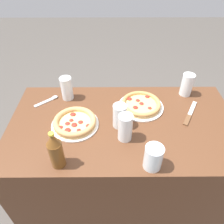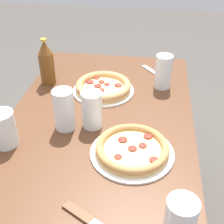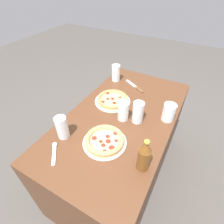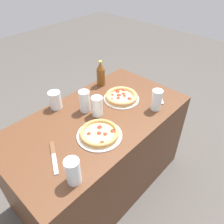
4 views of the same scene
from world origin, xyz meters
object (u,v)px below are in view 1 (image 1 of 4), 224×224
(knife, at_px, (190,114))
(spoon, at_px, (50,100))
(glass_cola, at_px, (153,158))
(glass_mango_juice, at_px, (187,86))
(pizza_pepperoni, at_px, (75,122))
(glass_orange_juice, at_px, (124,128))
(glass_red_wine, at_px, (120,117))
(beer_bottle, at_px, (56,150))
(pizza_margherita, at_px, (141,104))
(glass_water, at_px, (67,89))

(knife, relative_size, spoon, 1.55)
(glass_cola, xyz_separation_m, glass_mango_juice, (-0.30, -0.55, 0.01))
(pizza_pepperoni, distance_m, glass_orange_juice, 0.28)
(glass_red_wine, relative_size, beer_bottle, 0.66)
(glass_orange_juice, height_order, spoon, glass_orange_juice)
(pizza_margherita, relative_size, glass_orange_juice, 1.79)
(pizza_margherita, height_order, glass_orange_juice, glass_orange_juice)
(spoon, bearing_deg, glass_cola, 139.36)
(pizza_pepperoni, distance_m, glass_water, 0.26)
(glass_red_wine, xyz_separation_m, glass_mango_juice, (-0.44, -0.29, 0.00))
(glass_water, distance_m, spoon, 0.13)
(glass_red_wine, bearing_deg, glass_orange_juice, 101.78)
(pizza_pepperoni, relative_size, knife, 1.22)
(glass_mango_juice, xyz_separation_m, spoon, (0.87, 0.06, -0.06))
(pizza_pepperoni, xyz_separation_m, glass_water, (0.07, -0.25, 0.05))
(glass_cola, relative_size, knife, 0.58)
(beer_bottle, bearing_deg, glass_water, -86.57)
(beer_bottle, bearing_deg, glass_orange_juice, -152.53)
(pizza_margherita, relative_size, spoon, 1.98)
(pizza_margherita, xyz_separation_m, spoon, (0.57, -0.07, -0.01))
(glass_cola, bearing_deg, pizza_margherita, -89.21)
(pizza_pepperoni, distance_m, glass_mango_juice, 0.74)
(glass_cola, xyz_separation_m, glass_red_wine, (0.14, -0.27, 0.01))
(glass_mango_juice, bearing_deg, pizza_margherita, 23.54)
(pizza_pepperoni, relative_size, glass_mango_juice, 1.80)
(pizza_pepperoni, xyz_separation_m, glass_orange_juice, (-0.26, 0.09, 0.05))
(pizza_pepperoni, height_order, glass_mango_juice, glass_mango_juice)
(glass_red_wine, xyz_separation_m, knife, (-0.41, -0.08, -0.06))
(glass_water, relative_size, knife, 0.69)
(glass_cola, bearing_deg, glass_water, -48.39)
(pizza_margherita, relative_size, glass_red_wine, 1.99)
(glass_cola, height_order, glass_water, glass_water)
(glass_mango_juice, bearing_deg, spoon, 4.13)
(pizza_margherita, distance_m, glass_water, 0.47)
(glass_red_wine, relative_size, glass_mango_juice, 0.95)
(pizza_margherita, distance_m, spoon, 0.57)
(pizza_margherita, relative_size, glass_cola, 2.19)
(glass_water, height_order, glass_mango_juice, glass_water)
(pizza_margherita, xyz_separation_m, glass_water, (0.45, -0.09, 0.05))
(glass_cola, height_order, glass_red_wine, glass_red_wine)
(pizza_pepperoni, bearing_deg, knife, -172.75)
(glass_water, bearing_deg, beer_bottle, 93.43)
(glass_water, bearing_deg, spoon, 12.72)
(beer_bottle, relative_size, spoon, 1.50)
(pizza_pepperoni, bearing_deg, glass_water, -73.31)
(pizza_margherita, xyz_separation_m, glass_orange_juice, (0.11, 0.25, 0.05))
(glass_red_wine, height_order, knife, glass_red_wine)
(glass_red_wine, bearing_deg, spoon, -27.35)
(glass_red_wine, xyz_separation_m, beer_bottle, (0.29, 0.25, 0.03))
(knife, bearing_deg, glass_cola, 52.18)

